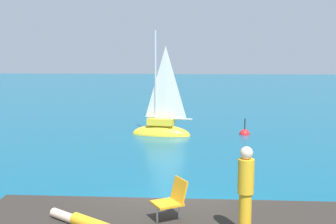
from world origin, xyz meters
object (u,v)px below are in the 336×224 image
at_px(sailboat_near, 161,129).
at_px(person_standing, 246,189).
at_px(person_sunbather, 86,223).
at_px(beach_chair, 173,198).
at_px(marker_buoy, 245,134).

bearing_deg(sailboat_near, person_standing, 109.25).
distance_m(person_sunbather, beach_chair, 1.67).
distance_m(person_standing, marker_buoy, 15.46).
height_order(person_sunbather, marker_buoy, person_sunbather).
xyz_separation_m(person_sunbather, marker_buoy, (4.48, 15.10, -1.15)).
xyz_separation_m(sailboat_near, beach_chair, (1.44, -14.13, 1.16)).
relative_size(person_standing, marker_buoy, 1.43).
height_order(person_standing, beach_chair, person_standing).
distance_m(sailboat_near, person_standing, 15.17).
bearing_deg(beach_chair, marker_buoy, -131.84).
relative_size(sailboat_near, beach_chair, 7.45).
bearing_deg(person_sunbather, person_standing, -148.73).
distance_m(sailboat_near, person_sunbather, 14.70).
xyz_separation_m(beach_chair, marker_buoy, (2.93, 14.55, -1.48)).
height_order(person_sunbather, person_standing, person_standing).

